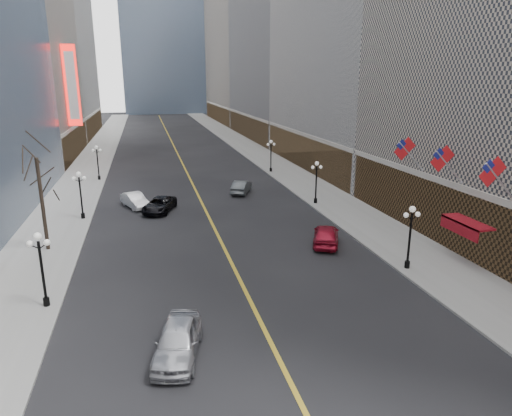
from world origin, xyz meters
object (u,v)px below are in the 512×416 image
streetlamp_east_3 (271,152)px  streetlamp_west_2 (80,190)px  car_sb_far (241,187)px  streetlamp_east_2 (316,178)px  car_nb_mid (135,200)px  streetlamp_west_3 (97,159)px  car_nb_far (159,205)px  streetlamp_east_1 (410,231)px  car_sb_mid (326,235)px  streetlamp_west_1 (41,262)px  car_nb_near (178,340)px

streetlamp_east_3 → streetlamp_west_2: same height
streetlamp_east_3 → car_sb_far: size_ratio=0.98×
streetlamp_east_2 → car_nb_mid: bearing=169.8°
streetlamp_west_3 → car_nb_far: bearing=-66.9°
streetlamp_east_1 → car_nb_far: streetlamp_east_1 is taller
streetlamp_east_2 → car_sb_mid: (-3.62, -11.86, -2.06)m
streetlamp_east_2 → streetlamp_west_3: same height
streetlamp_west_2 → streetlamp_west_3: size_ratio=1.00×
streetlamp_west_2 → streetlamp_west_1: bearing=-90.0°
car_nb_far → streetlamp_west_1: bearing=-90.8°
streetlamp_east_1 → car_sb_far: streetlamp_east_1 is taller
streetlamp_east_2 → car_nb_far: streetlamp_east_2 is taller
streetlamp_west_2 → car_nb_mid: size_ratio=0.99×
car_sb_mid → car_nb_far: bearing=-22.1°
streetlamp_east_1 → car_nb_mid: 28.55m
car_nb_mid → streetlamp_west_1: bearing=-124.2°
streetlamp_west_3 → streetlamp_west_1: bearing=-90.0°
streetlamp_west_3 → car_nb_far: (7.22, -16.92, -2.17)m
streetlamp_west_1 → car_nb_far: size_ratio=0.86×
streetlamp_east_1 → streetlamp_east_2: (0.00, 18.00, 0.00)m
streetlamp_west_2 → car_sb_mid: (19.98, -11.86, -2.06)m
streetlamp_east_1 → car_nb_mid: bearing=131.3°
streetlamp_west_1 → streetlamp_west_3: same height
streetlamp_east_2 → car_sb_far: size_ratio=0.98×
car_sb_mid → streetlamp_west_1: bearing=40.4°
car_nb_near → car_nb_mid: car_nb_near is taller
streetlamp_east_1 → car_nb_mid: size_ratio=0.99×
streetlamp_west_3 → streetlamp_east_1: bearing=-56.8°
streetlamp_east_3 → streetlamp_east_1: bearing=-90.0°
streetlamp_east_1 → car_sb_far: bearing=105.2°
streetlamp_west_1 → car_nb_far: 20.51m
streetlamp_west_3 → streetlamp_east_3: bearing=0.0°
streetlamp_west_2 → car_nb_near: (7.13, -24.72, -2.05)m
car_nb_near → car_nb_far: (0.09, 25.80, -0.13)m
streetlamp_east_3 → streetlamp_west_1: size_ratio=1.00×
streetlamp_west_2 → car_sb_far: 18.32m
streetlamp_west_3 → car_sb_mid: bearing=-56.2°
streetlamp_east_1 → streetlamp_west_3: size_ratio=1.00×
streetlamp_east_3 → streetlamp_west_3: same height
streetlamp_east_1 → car_sb_mid: 7.42m
car_nb_mid → car_nb_far: (2.42, -2.30, -0.02)m
streetlamp_west_2 → car_nb_mid: 6.25m
streetlamp_west_3 → car_sb_mid: (19.98, -29.86, -2.06)m
streetlamp_east_3 → streetlamp_west_3: bearing=180.0°
car_nb_near → car_nb_mid: 28.20m
streetlamp_west_1 → car_sb_mid: 21.01m
streetlamp_east_3 → streetlamp_west_2: bearing=-142.7°
streetlamp_east_2 → streetlamp_west_1: size_ratio=1.00×
streetlamp_east_2 → streetlamp_west_1: 29.68m
car_sb_mid → streetlamp_east_1: bearing=143.8°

